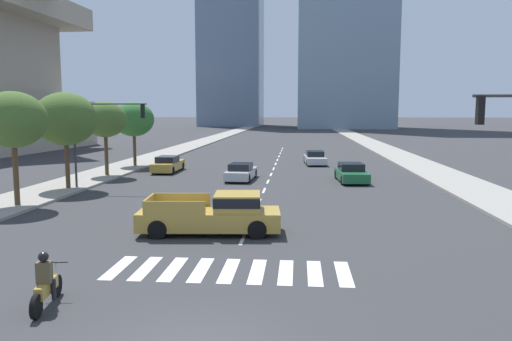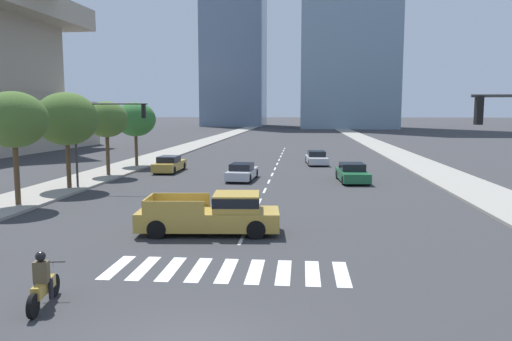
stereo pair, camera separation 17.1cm
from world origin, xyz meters
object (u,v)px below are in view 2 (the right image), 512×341
object	(u,v)px
sedan_green_1	(352,173)
street_tree_second	(66,119)
sedan_silver_3	(317,158)
street_tree_fourth	(135,119)
sedan_silver_0	(242,172)
traffic_signal_far	(103,126)
sedan_gold_2	(170,164)
motorcycle_trailing	(43,285)
street_tree_nearest	(14,120)
pickup_truck	(216,214)
street_tree_third	(107,120)

from	to	relation	value
sedan_green_1	street_tree_second	xyz separation A→B (m)	(-18.50, -5.36, 3.92)
sedan_green_1	sedan_silver_3	distance (m)	11.69
street_tree_fourth	street_tree_second	bearing A→B (deg)	-90.00
sedan_silver_0	traffic_signal_far	distance (m)	10.44
sedan_gold_2	street_tree_second	world-z (taller)	street_tree_second
motorcycle_trailing	street_tree_nearest	size ratio (longest dim) A/B	0.35
pickup_truck	sedan_silver_0	xyz separation A→B (m)	(-0.83, 15.97, -0.24)
pickup_truck	street_tree_third	distance (m)	20.67
pickup_truck	street_tree_fourth	world-z (taller)	street_tree_fourth
traffic_signal_far	street_tree_second	bearing A→B (deg)	-171.27
sedan_silver_3	street_tree_third	world-z (taller)	street_tree_third
sedan_silver_3	street_tree_third	bearing A→B (deg)	-61.50
sedan_green_1	traffic_signal_far	distance (m)	17.40
sedan_silver_0	pickup_truck	bearing A→B (deg)	-173.25
motorcycle_trailing	street_tree_fourth	size ratio (longest dim) A/B	0.36
motorcycle_trailing	street_tree_second	world-z (taller)	street_tree_second
motorcycle_trailing	sedan_gold_2	distance (m)	28.71
pickup_truck	traffic_signal_far	distance (m)	14.50
street_tree_nearest	street_tree_fourth	distance (m)	18.85
traffic_signal_far	street_tree_second	world-z (taller)	street_tree_second
traffic_signal_far	street_tree_second	xyz separation A→B (m)	(-2.21, -0.34, 0.41)
motorcycle_trailing	street_tree_second	xyz separation A→B (m)	(-8.28, 18.47, 3.95)
street_tree_fourth	sedan_silver_0	bearing A→B (deg)	-35.50
sedan_green_1	street_tree_nearest	xyz separation A→B (m)	(-18.50, -11.15, 3.97)
street_tree_nearest	street_tree_fourth	bearing A→B (deg)	90.00
street_tree_nearest	street_tree_fourth	world-z (taller)	street_tree_nearest
motorcycle_trailing	street_tree_fourth	bearing A→B (deg)	6.12
pickup_truck	motorcycle_trailing	bearing A→B (deg)	-115.58
street_tree_nearest	motorcycle_trailing	bearing A→B (deg)	-56.87
sedan_gold_2	sedan_silver_3	world-z (taller)	sedan_gold_2
sedan_green_1	street_tree_fourth	xyz separation A→B (m)	(-18.50, 7.70, 3.68)
motorcycle_trailing	sedan_green_1	bearing A→B (deg)	-31.80
motorcycle_trailing	sedan_silver_0	bearing A→B (deg)	-13.94
sedan_gold_2	street_tree_nearest	bearing A→B (deg)	166.55
pickup_truck	street_tree_nearest	size ratio (longest dim) A/B	1.00
sedan_silver_0	street_tree_third	size ratio (longest dim) A/B	0.81
sedan_gold_2	sedan_green_1	bearing A→B (deg)	-106.77
pickup_truck	sedan_silver_3	bearing A→B (deg)	75.13
street_tree_third	sedan_gold_2	bearing A→B (deg)	41.34
sedan_silver_3	traffic_signal_far	distance (m)	21.97
sedan_silver_3	sedan_silver_0	bearing A→B (deg)	-30.99
traffic_signal_far	street_tree_third	xyz separation A→B (m)	(-2.21, 6.13, 0.27)
pickup_truck	street_tree_fourth	xyz separation A→B (m)	(-11.36, 23.48, 3.47)
pickup_truck	street_tree_nearest	world-z (taller)	street_tree_nearest
sedan_gold_2	sedan_silver_3	size ratio (longest dim) A/B	1.01
street_tree_second	sedan_gold_2	bearing A→B (deg)	68.51
traffic_signal_far	street_tree_nearest	size ratio (longest dim) A/B	0.97
pickup_truck	street_tree_third	xyz separation A→B (m)	(-11.36, 16.89, 3.57)
sedan_silver_0	traffic_signal_far	world-z (taller)	traffic_signal_far
street_tree_second	street_tree_third	xyz separation A→B (m)	(0.00, 6.47, -0.14)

